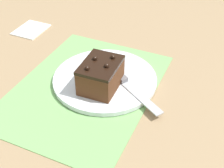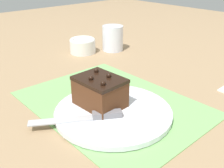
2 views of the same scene
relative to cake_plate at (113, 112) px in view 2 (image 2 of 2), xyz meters
name	(u,v)px [view 2 (image 2 of 2)]	position (x,y,z in m)	size (l,w,h in m)	color
ground_plane	(112,104)	(0.05, -0.04, -0.01)	(3.00, 3.00, 0.00)	#9E7F5B
placemat_woven	(112,103)	(0.05, -0.04, -0.01)	(0.46, 0.34, 0.00)	#7AB266
cake_plate	(113,112)	(0.00, 0.00, 0.00)	(0.27, 0.27, 0.01)	white
chocolate_cake	(100,91)	(0.04, 0.01, 0.04)	(0.12, 0.09, 0.08)	#512D19
serving_knife	(92,116)	(0.00, 0.06, 0.01)	(0.13, 0.18, 0.01)	slate
drinking_glass	(113,38)	(0.38, -0.34, 0.04)	(0.08, 0.08, 0.10)	white
small_bowl	(83,45)	(0.43, -0.23, 0.02)	(0.10, 0.10, 0.06)	white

